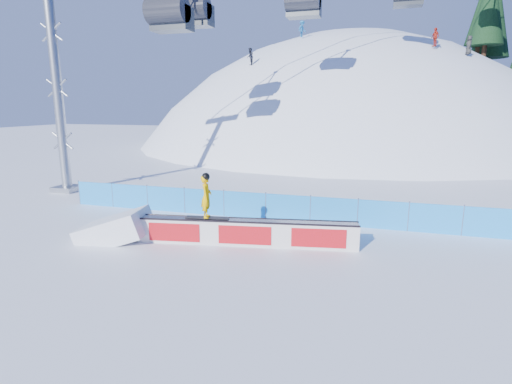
% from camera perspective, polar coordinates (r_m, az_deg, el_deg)
% --- Properties ---
extents(ground, '(160.00, 160.00, 0.00)m').
position_cam_1_polar(ground, '(13.66, 0.47, -9.32)').
color(ground, white).
rests_on(ground, ground).
extents(snow_hill, '(64.00, 64.00, 64.00)m').
position_cam_1_polar(snow_hill, '(58.99, 12.06, -11.00)').
color(snow_hill, white).
rests_on(snow_hill, ground).
extents(safety_fence, '(22.05, 0.05, 1.30)m').
position_cam_1_polar(safety_fence, '(17.63, 4.54, -2.30)').
color(safety_fence, '#1A87E4').
rests_on(safety_fence, ground).
extents(rail_box, '(8.08, 1.88, 0.97)m').
position_cam_1_polar(rail_box, '(14.67, -1.47, -5.79)').
color(rail_box, silver).
rests_on(rail_box, ground).
extents(snow_ramp, '(2.94, 2.10, 1.69)m').
position_cam_1_polar(snow_ramp, '(16.34, -19.40, -6.37)').
color(snow_ramp, white).
rests_on(snow_ramp, ground).
extents(snowboarder, '(1.64, 0.64, 1.69)m').
position_cam_1_polar(snowboarder, '(14.60, -7.11, -0.58)').
color(snowboarder, black).
rests_on(snowboarder, rail_box).
extents(distant_skiers, '(20.75, 6.22, 4.86)m').
position_cam_1_polar(distant_skiers, '(42.79, 12.88, 20.32)').
color(distant_skiers, black).
rests_on(distant_skiers, ground).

